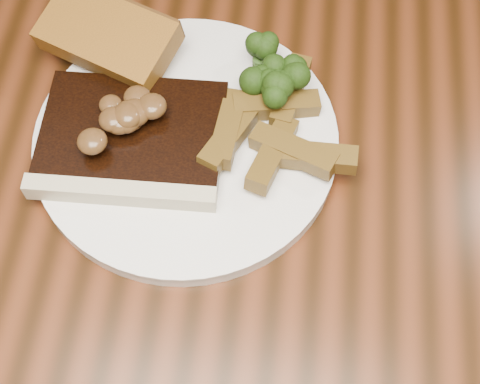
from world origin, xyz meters
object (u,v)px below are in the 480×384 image
object	(u,v)px
potato_wedges	(271,124)
dining_table	(227,256)
steak	(133,140)
garlic_bread	(111,51)
plate	(187,142)

from	to	relation	value
potato_wedges	dining_table	bearing A→B (deg)	-111.34
steak	garlic_bread	bearing A→B (deg)	110.21
plate	potato_wedges	world-z (taller)	potato_wedges
potato_wedges	plate	bearing A→B (deg)	-168.61
steak	garlic_bread	world-z (taller)	garlic_bread
dining_table	garlic_bread	distance (m)	0.22
plate	garlic_bread	bearing A→B (deg)	135.77
dining_table	plate	xyz separation A→B (m)	(-0.04, 0.07, 0.10)
dining_table	garlic_bread	bearing A→B (deg)	130.57
steak	garlic_bread	xyz separation A→B (m)	(-0.04, 0.09, 0.00)
garlic_bread	potato_wedges	world-z (taller)	garlic_bread
potato_wedges	steak	bearing A→B (deg)	-166.35
garlic_bread	potato_wedges	distance (m)	0.17
dining_table	potato_wedges	bearing A→B (deg)	68.66
plate	garlic_bread	xyz separation A→B (m)	(-0.08, 0.08, 0.02)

